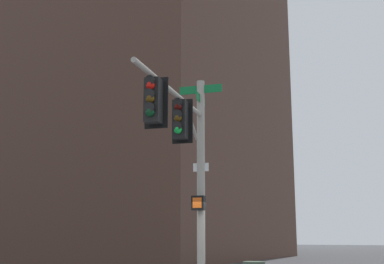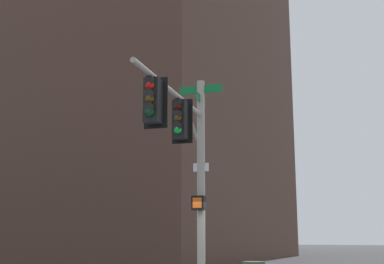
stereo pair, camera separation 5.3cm
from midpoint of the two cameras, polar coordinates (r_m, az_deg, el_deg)
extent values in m
cylinder|color=#9E998C|center=(14.89, 0.88, -5.67)|extent=(0.23, 0.23, 6.07)
cylinder|color=#9E998C|center=(12.88, -2.18, 4.33)|extent=(5.01, 1.04, 0.12)
cylinder|color=#9E998C|center=(14.27, -0.12, 0.89)|extent=(1.04, 0.27, 0.75)
cube|color=#0F6B33|center=(15.43, 0.85, 4.67)|extent=(0.26, 1.27, 0.24)
cube|color=#0F6B33|center=(15.35, 0.85, 3.60)|extent=(0.85, 0.19, 0.24)
cube|color=white|center=(14.95, 0.87, -3.88)|extent=(0.11, 0.45, 0.24)
cube|color=black|center=(13.28, -1.39, 1.35)|extent=(0.40, 0.40, 1.00)
cube|color=black|center=(13.46, -1.15, 1.18)|extent=(0.14, 0.54, 1.16)
sphere|color=#470A07|center=(13.16, -1.66, 2.81)|extent=(0.20, 0.20, 0.20)
cylinder|color=black|center=(13.12, -1.74, 3.26)|extent=(0.08, 0.23, 0.23)
sphere|color=#4C330A|center=(13.09, -1.67, 1.54)|extent=(0.20, 0.20, 0.20)
cylinder|color=black|center=(13.05, -1.75, 1.99)|extent=(0.08, 0.23, 0.23)
sphere|color=green|center=(13.02, -1.67, 0.25)|extent=(0.20, 0.20, 0.20)
cylinder|color=black|center=(12.98, -1.76, 0.70)|extent=(0.08, 0.23, 0.23)
cube|color=black|center=(11.49, -4.36, 3.42)|extent=(0.40, 0.40, 1.00)
cube|color=black|center=(11.66, -4.03, 3.19)|extent=(0.14, 0.54, 1.16)
sphere|color=red|center=(11.39, -4.71, 5.13)|extent=(0.20, 0.20, 0.20)
cylinder|color=black|center=(11.36, -4.82, 5.65)|extent=(0.08, 0.23, 0.23)
sphere|color=#4C330A|center=(11.31, -4.73, 3.67)|extent=(0.20, 0.20, 0.20)
cylinder|color=black|center=(11.27, -4.84, 4.19)|extent=(0.08, 0.23, 0.23)
sphere|color=#0A3819|center=(11.23, -4.76, 2.19)|extent=(0.20, 0.20, 0.20)
cylinder|color=black|center=(11.19, -4.87, 2.71)|extent=(0.08, 0.23, 0.23)
cube|color=black|center=(14.59, 0.61, -7.78)|extent=(0.31, 0.40, 0.40)
cube|color=#EA5914|center=(14.46, 0.46, -7.74)|extent=(0.07, 0.25, 0.28)
cube|color=brown|center=(53.13, -5.63, 12.60)|extent=(18.82, 16.82, 46.28)
camera|label=1|loc=(0.03, -90.11, 0.02)|focal=48.78mm
camera|label=2|loc=(0.03, 89.89, -0.02)|focal=48.78mm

